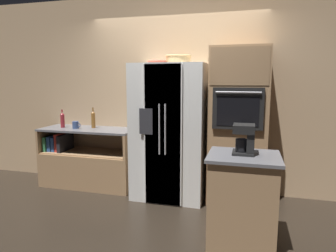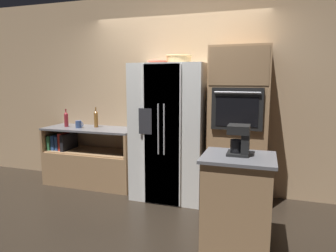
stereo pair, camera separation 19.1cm
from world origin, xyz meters
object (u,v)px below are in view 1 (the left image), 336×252
(wicker_basket, at_px, (178,59))
(coffee_maker, at_px, (246,138))
(refrigerator, at_px, (170,132))
(wall_oven, at_px, (238,126))
(bottle_tall, at_px, (93,119))
(fruit_bowl, at_px, (157,61))
(mug, at_px, (76,125))
(bottle_short, at_px, (62,120))

(wicker_basket, height_order, coffee_maker, wicker_basket)
(refrigerator, height_order, coffee_maker, refrigerator)
(wall_oven, height_order, coffee_maker, wall_oven)
(bottle_tall, bearing_deg, wicker_basket, -3.75)
(wicker_basket, bearing_deg, wall_oven, -0.16)
(coffee_maker, bearing_deg, fruit_bowl, 140.90)
(bottle_tall, bearing_deg, mug, -149.84)
(mug, height_order, coffee_maker, coffee_maker)
(fruit_bowl, distance_m, mug, 1.58)
(refrigerator, relative_size, bottle_tall, 5.87)
(wicker_basket, relative_size, fruit_bowl, 1.30)
(wall_oven, bearing_deg, wicker_basket, 179.84)
(bottle_short, xyz_separation_m, coffee_maker, (2.71, -1.05, 0.06))
(wall_oven, bearing_deg, fruit_bowl, -174.49)
(coffee_maker, bearing_deg, mug, 157.59)
(fruit_bowl, relative_size, coffee_maker, 0.92)
(refrigerator, xyz_separation_m, bottle_tall, (-1.24, 0.15, 0.11))
(refrigerator, distance_m, wall_oven, 0.90)
(bottle_tall, height_order, coffee_maker, bottle_tall)
(refrigerator, xyz_separation_m, mug, (-1.46, 0.03, 0.03))
(mug, bearing_deg, bottle_short, 171.70)
(bottle_short, height_order, coffee_maker, coffee_maker)
(wall_oven, xyz_separation_m, bottle_short, (-2.60, -0.00, -0.01))
(wicker_basket, height_order, bottle_short, wicker_basket)
(wicker_basket, bearing_deg, mug, -178.47)
(fruit_bowl, height_order, mug, fruit_bowl)
(fruit_bowl, xyz_separation_m, bottle_tall, (-1.07, 0.19, -0.83))
(coffee_maker, bearing_deg, wall_oven, 95.99)
(bottle_short, bearing_deg, bottle_tall, 11.27)
(bottle_tall, height_order, bottle_short, bottle_tall)
(refrigerator, bearing_deg, fruit_bowl, -167.52)
(wall_oven, distance_m, bottle_tall, 2.13)
(fruit_bowl, height_order, bottle_short, fruit_bowl)
(refrigerator, relative_size, mug, 14.00)
(wicker_basket, bearing_deg, refrigerator, -144.83)
(refrigerator, distance_m, fruit_bowl, 0.95)
(wall_oven, height_order, bottle_short, wall_oven)
(wall_oven, height_order, fruit_bowl, wall_oven)
(coffee_maker, bearing_deg, bottle_tall, 152.94)
(wall_oven, xyz_separation_m, fruit_bowl, (-1.06, -0.10, 0.83))
(bottle_tall, distance_m, coffee_maker, 2.52)
(bottle_short, bearing_deg, mug, -8.30)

